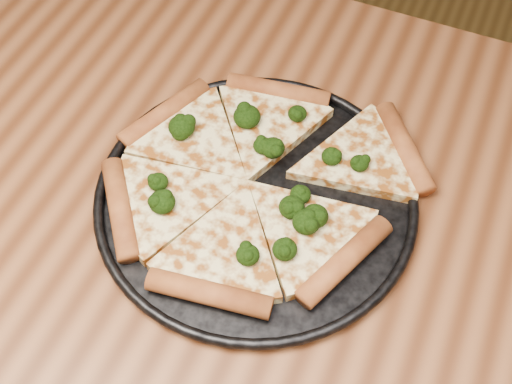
% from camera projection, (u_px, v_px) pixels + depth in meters
% --- Properties ---
extents(dining_table, '(1.20, 0.90, 0.75)m').
position_uv_depth(dining_table, '(140.00, 291.00, 0.74)').
color(dining_table, brown).
rests_on(dining_table, ground).
extents(pizza_pan, '(0.34, 0.34, 0.02)m').
position_uv_depth(pizza_pan, '(256.00, 197.00, 0.69)').
color(pizza_pan, black).
rests_on(pizza_pan, dining_table).
extents(pizza, '(0.34, 0.32, 0.02)m').
position_uv_depth(pizza, '(254.00, 180.00, 0.69)').
color(pizza, beige).
rests_on(pizza, pizza_pan).
extents(broccoli_florets, '(0.22, 0.21, 0.02)m').
position_uv_depth(broccoli_florets, '(257.00, 175.00, 0.68)').
color(broccoli_florets, black).
rests_on(broccoli_florets, pizza).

